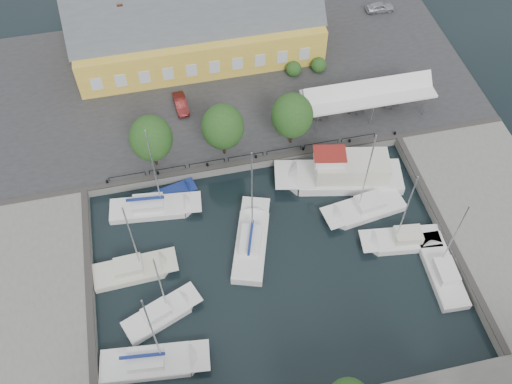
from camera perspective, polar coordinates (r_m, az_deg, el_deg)
ground at (r=52.91m, az=1.41°, el=-6.06°), size 140.00×140.00×0.00m
north_quay at (r=67.03m, az=-3.19°, el=10.88°), size 56.00×26.00×1.00m
west_quay at (r=53.14m, az=-22.30°, el=-11.54°), size 12.00×24.00×1.00m
east_quay at (r=58.75m, az=23.30°, el=-2.98°), size 12.00×24.00×1.00m
quay_edge_fittings at (r=54.56m, az=0.30°, el=-1.30°), size 56.00×24.72×0.40m
warehouse at (r=68.42m, az=-6.42°, el=15.90°), size 28.56×14.00×9.55m
tent_canopy at (r=62.02m, az=11.16°, el=9.61°), size 14.00×4.00×2.83m
quay_trees at (r=55.96m, az=-3.35°, el=6.53°), size 18.20×4.20×6.30m
car_silver at (r=77.91m, az=12.30°, el=17.61°), size 3.64×1.58×1.22m
car_red at (r=63.32m, az=-7.53°, el=8.72°), size 1.49×3.67×1.18m
center_sailboat at (r=53.01m, az=-0.47°, el=-5.10°), size 5.40×9.46×12.60m
trawler at (r=57.59m, az=8.78°, el=1.79°), size 13.30×6.29×5.00m
east_boat_a at (r=56.27m, az=10.87°, el=-1.68°), size 8.50×3.85×11.66m
east_boat_b at (r=54.97m, az=14.46°, el=-4.75°), size 7.89×3.43×10.56m
east_boat_c at (r=54.15m, az=18.10°, el=-7.72°), size 2.87×7.97×10.10m
west_boat_a at (r=56.18m, az=-10.24°, el=-1.63°), size 9.16×3.46×11.80m
west_boat_b at (r=52.80m, az=-12.15°, el=-7.70°), size 7.68×2.86×10.43m
west_boat_c at (r=50.34m, az=-9.51°, el=-12.05°), size 7.20×4.65×9.62m
west_boat_d at (r=48.81m, az=-10.35°, el=-16.46°), size 9.16×3.64×11.88m
launch_nw at (r=57.16m, az=-8.21°, el=-0.17°), size 4.61×2.68×0.88m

